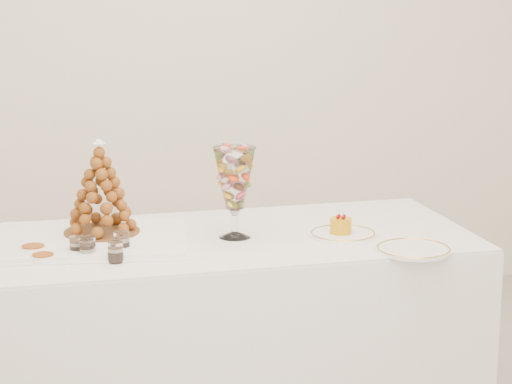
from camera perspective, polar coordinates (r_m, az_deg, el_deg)
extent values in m
cube|color=white|center=(5.16, -4.75, 8.95)|extent=(4.50, 0.04, 2.80)
cube|color=white|center=(3.75, -3.49, -8.50)|extent=(2.08, 0.92, 0.77)
cube|color=white|center=(3.62, -3.57, -2.76)|extent=(2.07, 0.92, 0.01)
cube|color=white|center=(3.61, -9.50, -2.72)|extent=(0.71, 0.56, 0.02)
cylinder|color=white|center=(3.64, -1.22, -2.45)|extent=(0.12, 0.12, 0.02)
cylinder|color=white|center=(3.62, -1.22, -1.69)|extent=(0.02, 0.02, 0.08)
sphere|color=white|center=(3.61, -1.23, -1.07)|extent=(0.04, 0.04, 0.04)
cylinder|color=white|center=(3.67, 4.99, -2.43)|extent=(0.24, 0.24, 0.01)
cylinder|color=white|center=(3.50, 8.99, -3.28)|extent=(0.26, 0.26, 0.01)
cylinder|color=white|center=(3.46, -10.20, -3.06)|extent=(0.06, 0.06, 0.07)
cylinder|color=white|center=(3.43, -9.57, -3.11)|extent=(0.06, 0.06, 0.07)
cylinder|color=white|center=(3.47, -7.68, -2.86)|extent=(0.06, 0.06, 0.07)
cylinder|color=white|center=(3.41, -9.64, -3.24)|extent=(0.05, 0.05, 0.07)
cylinder|color=white|center=(3.36, -8.03, -3.43)|extent=(0.06, 0.06, 0.07)
cylinder|color=white|center=(3.51, -12.62, -3.27)|extent=(0.09, 0.09, 0.03)
cylinder|color=white|center=(3.40, -12.07, -3.75)|extent=(0.08, 0.08, 0.03)
cylinder|color=brown|center=(3.66, -8.80, -2.25)|extent=(0.27, 0.27, 0.01)
cone|color=brown|center=(3.62, -8.89, 0.31)|extent=(0.29, 0.29, 0.33)
sphere|color=white|center=(3.59, -8.97, 2.73)|extent=(0.03, 0.03, 0.03)
cylinder|color=#D19009|center=(3.66, 4.86, -1.93)|extent=(0.08, 0.08, 0.06)
sphere|color=#800407|center=(3.66, 5.06, -1.38)|extent=(0.01, 0.01, 0.01)
sphere|color=#800407|center=(3.66, 4.75, -1.36)|extent=(0.01, 0.01, 0.01)
sphere|color=#800407|center=(3.64, 4.69, -1.43)|extent=(0.01, 0.01, 0.01)
sphere|color=#800407|center=(3.64, 4.99, -1.45)|extent=(0.01, 0.01, 0.01)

